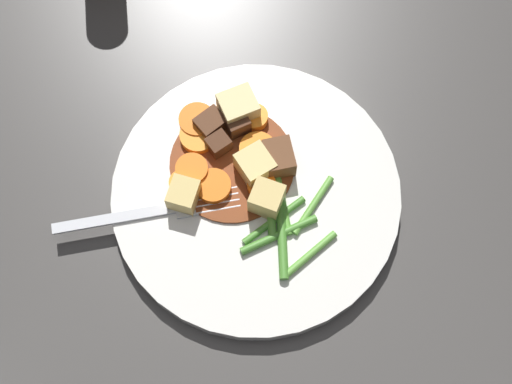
# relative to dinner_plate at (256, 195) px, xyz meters

# --- Properties ---
(ground_plane) EXTENTS (3.00, 3.00, 0.00)m
(ground_plane) POSITION_rel_dinner_plate_xyz_m (0.00, 0.00, -0.01)
(ground_plane) COLOR #423F3D
(dinner_plate) EXTENTS (0.27, 0.27, 0.02)m
(dinner_plate) POSITION_rel_dinner_plate_xyz_m (0.00, 0.00, 0.00)
(dinner_plate) COLOR white
(dinner_plate) RESTS_ON ground_plane
(stew_sauce) EXTENTS (0.12, 0.12, 0.00)m
(stew_sauce) POSITION_rel_dinner_plate_xyz_m (0.04, 0.00, 0.01)
(stew_sauce) COLOR brown
(stew_sauce) RESTS_ON dinner_plate
(carrot_slice_0) EXTENTS (0.03, 0.03, 0.01)m
(carrot_slice_0) POSITION_rel_dinner_plate_xyz_m (0.05, 0.05, 0.01)
(carrot_slice_0) COLOR orange
(carrot_slice_0) RESTS_ON dinner_plate
(carrot_slice_1) EXTENTS (0.04, 0.04, 0.01)m
(carrot_slice_1) POSITION_rel_dinner_plate_xyz_m (-0.00, -0.01, 0.01)
(carrot_slice_1) COLOR orange
(carrot_slice_1) RESTS_ON dinner_plate
(carrot_slice_2) EXTENTS (0.05, 0.05, 0.01)m
(carrot_slice_2) POSITION_rel_dinner_plate_xyz_m (0.03, -0.03, 0.01)
(carrot_slice_2) COLOR orange
(carrot_slice_2) RESTS_ON dinner_plate
(carrot_slice_3) EXTENTS (0.03, 0.03, 0.01)m
(carrot_slice_3) POSITION_rel_dinner_plate_xyz_m (0.06, -0.04, 0.02)
(carrot_slice_3) COLOR orange
(carrot_slice_3) RESTS_ON dinner_plate
(carrot_slice_4) EXTENTS (0.04, 0.04, 0.01)m
(carrot_slice_4) POSITION_rel_dinner_plate_xyz_m (0.09, 0.00, 0.01)
(carrot_slice_4) COLOR orange
(carrot_slice_4) RESTS_ON dinner_plate
(carrot_slice_5) EXTENTS (0.05, 0.05, 0.01)m
(carrot_slice_5) POSITION_rel_dinner_plate_xyz_m (0.08, 0.01, 0.01)
(carrot_slice_5) COLOR orange
(carrot_slice_5) RESTS_ON dinner_plate
(carrot_slice_6) EXTENTS (0.05, 0.05, 0.01)m
(carrot_slice_6) POSITION_rel_dinner_plate_xyz_m (0.03, 0.03, 0.01)
(carrot_slice_6) COLOR orange
(carrot_slice_6) RESTS_ON dinner_plate
(carrot_slice_7) EXTENTS (0.03, 0.03, 0.01)m
(carrot_slice_7) POSITION_rel_dinner_plate_xyz_m (0.05, 0.03, 0.02)
(carrot_slice_7) COLOR orange
(carrot_slice_7) RESTS_ON dinner_plate
(potato_chunk_0) EXTENTS (0.04, 0.04, 0.03)m
(potato_chunk_0) POSITION_rel_dinner_plate_xyz_m (0.04, 0.06, 0.02)
(potato_chunk_0) COLOR #DBBC6B
(potato_chunk_0) RESTS_ON dinner_plate
(potato_chunk_1) EXTENTS (0.03, 0.03, 0.03)m
(potato_chunk_1) POSITION_rel_dinner_plate_xyz_m (0.02, -0.01, 0.02)
(potato_chunk_1) COLOR #E5CC7A
(potato_chunk_1) RESTS_ON dinner_plate
(potato_chunk_2) EXTENTS (0.04, 0.04, 0.03)m
(potato_chunk_2) POSITION_rel_dinner_plate_xyz_m (-0.02, 0.00, 0.02)
(potato_chunk_2) COLOR #DBBC6B
(potato_chunk_2) RESTS_ON dinner_plate
(potato_chunk_3) EXTENTS (0.04, 0.04, 0.03)m
(potato_chunk_3) POSITION_rel_dinner_plate_xyz_m (0.07, -0.04, 0.02)
(potato_chunk_3) COLOR #EAD68C
(potato_chunk_3) RESTS_ON dinner_plate
(meat_chunk_0) EXTENTS (0.03, 0.03, 0.02)m
(meat_chunk_0) POSITION_rel_dinner_plate_xyz_m (0.06, -0.03, 0.02)
(meat_chunk_0) COLOR #4C2B19
(meat_chunk_0) RESTS_ON dinner_plate
(meat_chunk_1) EXTENTS (0.04, 0.04, 0.03)m
(meat_chunk_1) POSITION_rel_dinner_plate_xyz_m (0.01, -0.04, 0.02)
(meat_chunk_1) COLOR brown
(meat_chunk_1) RESTS_ON dinner_plate
(meat_chunk_2) EXTENTS (0.02, 0.02, 0.02)m
(meat_chunk_2) POSITION_rel_dinner_plate_xyz_m (0.06, 0.00, 0.02)
(meat_chunk_2) COLOR #4C2B19
(meat_chunk_2) RESTS_ON dinner_plate
(meat_chunk_3) EXTENTS (0.02, 0.03, 0.02)m
(meat_chunk_3) POSITION_rel_dinner_plate_xyz_m (0.08, -0.01, 0.02)
(meat_chunk_3) COLOR #56331E
(meat_chunk_3) RESTS_ON dinner_plate
(green_bean_0) EXTENTS (0.03, 0.08, 0.01)m
(green_bean_0) POSITION_rel_dinner_plate_xyz_m (-0.05, 0.01, 0.01)
(green_bean_0) COLOR #4C8E33
(green_bean_0) RESTS_ON dinner_plate
(green_bean_1) EXTENTS (0.07, 0.06, 0.01)m
(green_bean_1) POSITION_rel_dinner_plate_xyz_m (-0.05, 0.01, 0.01)
(green_bean_1) COLOR #4C8E33
(green_bean_1) RESTS_ON dinner_plate
(green_bean_2) EXTENTS (0.03, 0.06, 0.01)m
(green_bean_2) POSITION_rel_dinner_plate_xyz_m (-0.04, -0.03, 0.01)
(green_bean_2) COLOR #66AD42
(green_bean_2) RESTS_ON dinner_plate
(green_bean_3) EXTENTS (0.01, 0.07, 0.01)m
(green_bean_3) POSITION_rel_dinner_plate_xyz_m (-0.03, 0.01, 0.01)
(green_bean_3) COLOR #4C8E33
(green_bean_3) RESTS_ON dinner_plate
(green_bean_4) EXTENTS (0.01, 0.06, 0.01)m
(green_bean_4) POSITION_rel_dinner_plate_xyz_m (-0.08, 0.00, 0.01)
(green_bean_4) COLOR #66AD42
(green_bean_4) RESTS_ON dinner_plate
(green_bean_5) EXTENTS (0.08, 0.05, 0.01)m
(green_bean_5) POSITION_rel_dinner_plate_xyz_m (-0.02, -0.02, 0.01)
(green_bean_5) COLOR #599E38
(green_bean_5) RESTS_ON dinner_plate
(green_bean_6) EXTENTS (0.05, 0.04, 0.01)m
(green_bean_6) POSITION_rel_dinner_plate_xyz_m (-0.02, 0.00, 0.01)
(green_bean_6) COLOR #599E38
(green_bean_6) RESTS_ON dinner_plate
(fork) EXTENTS (0.10, 0.16, 0.00)m
(fork) POSITION_rel_dinner_plate_xyz_m (0.04, 0.09, 0.01)
(fork) COLOR silver
(fork) RESTS_ON dinner_plate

